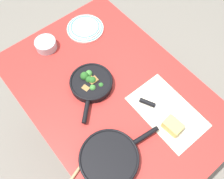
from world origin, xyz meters
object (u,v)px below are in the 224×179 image
object	(u,v)px
skillet_eggs	(110,158)
dinner_plate_stack	(85,28)
grater_knife	(155,106)
prep_bowl_steel	(46,45)
cheese_block	(173,126)
wooden_spoon	(76,173)
skillet_broccoli	(91,83)

from	to	relation	value
skillet_eggs	dinner_plate_stack	world-z (taller)	skillet_eggs
grater_knife	prep_bowl_steel	size ratio (longest dim) A/B	1.90
grater_knife	dinner_plate_stack	world-z (taller)	dinner_plate_stack
skillet_eggs	cheese_block	xyz separation A→B (m)	(-0.07, -0.34, 0.00)
wooden_spoon	prep_bowl_steel	distance (m)	0.76
wooden_spoon	prep_bowl_steel	bearing A→B (deg)	50.55
dinner_plate_stack	grater_knife	bearing A→B (deg)	177.02
cheese_block	dinner_plate_stack	distance (m)	0.80
skillet_broccoli	skillet_eggs	size ratio (longest dim) A/B	0.70
skillet_eggs	prep_bowl_steel	size ratio (longest dim) A/B	3.37
skillet_broccoli	skillet_eggs	bearing A→B (deg)	20.81
grater_knife	cheese_block	bearing A→B (deg)	-33.41
skillet_broccoli	prep_bowl_steel	size ratio (longest dim) A/B	2.37
dinner_plate_stack	prep_bowl_steel	size ratio (longest dim) A/B	1.84
wooden_spoon	dinner_plate_stack	world-z (taller)	dinner_plate_stack
skillet_eggs	grater_knife	xyz separation A→B (m)	(0.06, -0.36, -0.02)
wooden_spoon	prep_bowl_steel	xyz separation A→B (m)	(0.71, -0.29, 0.02)
dinner_plate_stack	cheese_block	bearing A→B (deg)	176.29
skillet_broccoli	dinner_plate_stack	world-z (taller)	skillet_broccoli
skillet_broccoli	wooden_spoon	distance (m)	0.47
skillet_eggs	dinner_plate_stack	bearing A→B (deg)	68.79
cheese_block	prep_bowl_steel	size ratio (longest dim) A/B	0.78
skillet_broccoli	wooden_spoon	xyz separation A→B (m)	(-0.33, 0.34, -0.02)
cheese_block	prep_bowl_steel	world-z (taller)	prep_bowl_steel
cheese_block	dinner_plate_stack	bearing A→B (deg)	-3.71
wooden_spoon	cheese_block	xyz separation A→B (m)	(-0.12, -0.50, 0.02)
skillet_broccoli	wooden_spoon	size ratio (longest dim) A/B	0.75
cheese_block	skillet_eggs	bearing A→B (deg)	77.68
skillet_eggs	prep_bowl_steel	world-z (taller)	prep_bowl_steel
skillet_broccoli	cheese_block	size ratio (longest dim) A/B	3.03
skillet_eggs	grater_knife	bearing A→B (deg)	16.92
skillet_eggs	grater_knife	distance (m)	0.36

